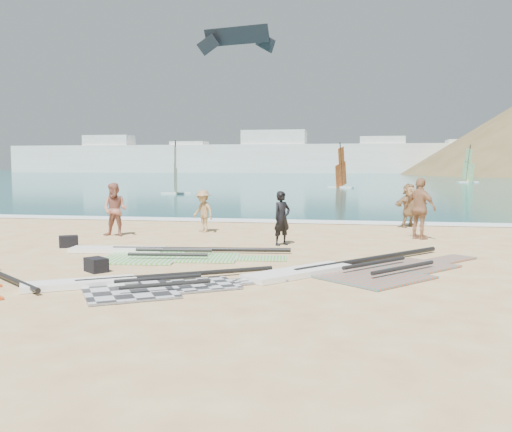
% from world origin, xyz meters
% --- Properties ---
extents(ground, '(300.00, 300.00, 0.00)m').
position_xyz_m(ground, '(0.00, 0.00, 0.00)').
color(ground, '#E0C383').
rests_on(ground, ground).
extents(sea, '(300.00, 240.00, 0.06)m').
position_xyz_m(sea, '(0.00, 132.00, 0.00)').
color(sea, '#0C5852').
rests_on(sea, ground).
extents(surf_line, '(300.00, 1.20, 0.04)m').
position_xyz_m(surf_line, '(0.00, 12.30, 0.00)').
color(surf_line, white).
rests_on(surf_line, ground).
extents(far_town, '(160.00, 8.00, 12.00)m').
position_xyz_m(far_town, '(-15.72, 150.00, 4.49)').
color(far_town, white).
rests_on(far_town, ground).
extents(rig_grey, '(5.07, 3.68, 0.20)m').
position_xyz_m(rig_grey, '(-0.07, -0.82, 0.05)').
color(rig_grey, '#262629').
rests_on(rig_grey, ground).
extents(rig_green, '(6.09, 2.63, 0.20)m').
position_xyz_m(rig_green, '(-1.05, 2.99, 0.05)').
color(rig_green, green).
rests_on(rig_green, ground).
extents(rig_orange, '(5.39, 5.31, 0.21)m').
position_xyz_m(rig_orange, '(4.20, 1.61, 0.05)').
color(rig_orange, '#F24616').
rests_on(rig_orange, ground).
extents(gear_bag_near, '(0.65, 0.60, 0.33)m').
position_xyz_m(gear_bag_near, '(-4.10, 3.97, 0.17)').
color(gear_bag_near, black).
rests_on(gear_bag_near, ground).
extents(gear_bag_far, '(0.64, 0.62, 0.32)m').
position_xyz_m(gear_bag_far, '(-1.56, 0.54, 0.16)').
color(gear_bag_far, black).
rests_on(gear_bag_far, ground).
extents(person_wetsuit, '(0.68, 0.70, 1.62)m').
position_xyz_m(person_wetsuit, '(1.96, 5.49, 0.81)').
color(person_wetsuit, black).
rests_on(person_wetsuit, ground).
extents(beachgoer_left, '(0.87, 0.68, 1.79)m').
position_xyz_m(beachgoer_left, '(-3.83, 6.62, 0.89)').
color(beachgoer_left, '#A66554').
rests_on(beachgoer_left, ground).
extents(beachgoer_mid, '(1.12, 1.01, 1.51)m').
position_xyz_m(beachgoer_mid, '(-1.24, 8.26, 0.75)').
color(beachgoer_mid, '#9F7E52').
rests_on(beachgoer_mid, ground).
extents(beachgoer_back, '(1.18, 1.15, 1.98)m').
position_xyz_m(beachgoer_back, '(6.15, 7.64, 0.99)').
color(beachgoer_back, '#A3704D').
rests_on(beachgoer_back, ground).
extents(beachgoer_right, '(1.53, 1.36, 1.69)m').
position_xyz_m(beachgoer_right, '(6.09, 11.21, 0.84)').
color(beachgoer_right, '#9F784C').
rests_on(beachgoer_right, ground).
extents(windsurfer_left, '(2.46, 2.71, 4.34)m').
position_xyz_m(windsurfer_left, '(-10.26, 32.35, 1.27)').
color(windsurfer_left, white).
rests_on(windsurfer_left, ground).
extents(windsurfer_centre, '(2.66, 2.97, 4.67)m').
position_xyz_m(windsurfer_centre, '(2.31, 47.19, 1.34)').
color(windsurfer_centre, white).
rests_on(windsurfer_centre, ground).
extents(windsurfer_right, '(2.87, 3.25, 5.03)m').
position_xyz_m(windsurfer_right, '(18.15, 67.53, 1.42)').
color(windsurfer_right, white).
rests_on(windsurfer_right, ground).
extents(kitesurf_kite, '(7.19, 2.06, 2.39)m').
position_xyz_m(kitesurf_kite, '(-6.84, 39.63, 13.65)').
color(kitesurf_kite, black).
rests_on(kitesurf_kite, ground).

